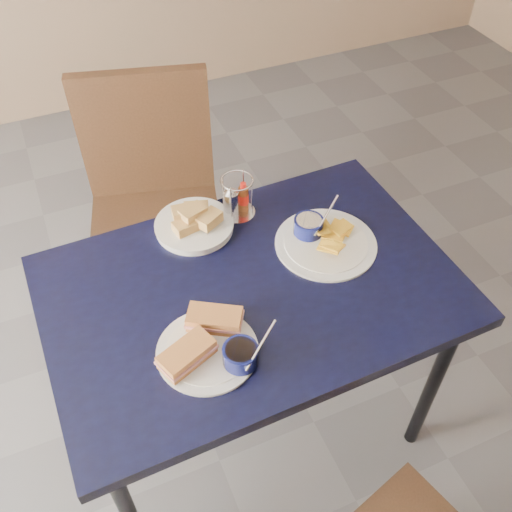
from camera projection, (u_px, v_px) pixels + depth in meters
name	position (u px, v px, depth m)	size (l,w,h in m)	color
ground	(220.00, 460.00, 2.02)	(6.00, 6.00, 0.00)	#4C4C51
dining_table	(252.00, 302.00, 1.65)	(1.16, 0.79, 0.75)	black
chair_far	(147.00, 193.00, 2.13)	(0.58, 0.57, 1.01)	black
sandwich_plate	(211.00, 344.00, 1.43)	(0.30, 0.26, 0.12)	white
plantain_plate	(321.00, 237.00, 1.71)	(0.30, 0.30, 0.12)	white
bread_basket	(194.00, 223.00, 1.74)	(0.24, 0.24, 0.08)	white
condiment_caddy	(236.00, 200.00, 1.76)	(0.11, 0.11, 0.14)	silver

